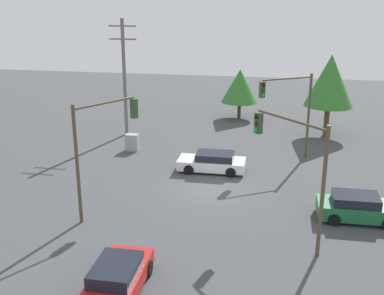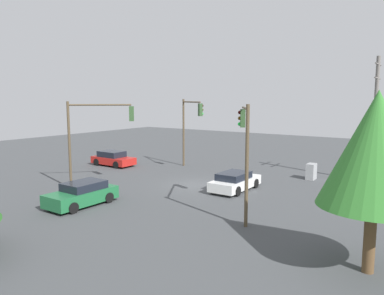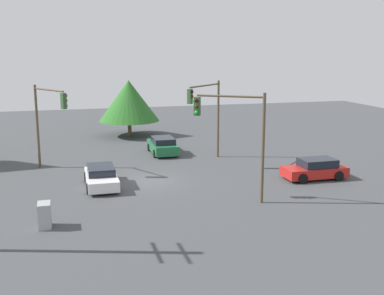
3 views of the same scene
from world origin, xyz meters
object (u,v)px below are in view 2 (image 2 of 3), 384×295
Objects in this scene: traffic_signal_aux at (95,128)px; traffic_signal_cross at (245,140)px; sedan_white at (235,181)px; electrical_cabinet at (311,172)px; sedan_green at (82,194)px; sedan_red at (113,159)px; traffic_signal_main at (190,121)px.

traffic_signal_cross is at bearing -43.93° from traffic_signal_aux.
sedan_white is 7.25m from electrical_cabinet.
traffic_signal_cross is at bearing -57.19° from sedan_white.
traffic_signal_cross reaches higher than sedan_white.
sedan_green is 5.73m from traffic_signal_aux.
sedan_red is 8.27m from traffic_signal_main.
traffic_signal_aux is at bearing -65.09° from traffic_signal_main.
traffic_signal_main is at bearing 146.05° from sedan_white.
sedan_white is at bearing -1.43° from traffic_signal_main.
traffic_signal_main is 4.99× the size of electrical_cabinet.
traffic_signal_cross is (6.74, 17.13, 3.50)m from sedan_red.
traffic_signal_main is at bearing -83.69° from sedan_green.
sedan_red is 9.41m from traffic_signal_aux.
sedan_red is 18.74m from traffic_signal_cross.
traffic_signal_main reaches higher than sedan_white.
sedan_green is at bearing -124.15° from sedan_white.
sedan_red reaches higher than electrical_cabinet.
electrical_cabinet is (-11.36, 0.10, -3.53)m from traffic_signal_cross.
traffic_signal_aux is (-3.55, -2.76, 3.56)m from sedan_green.
traffic_signal_main reaches higher than sedan_green.
traffic_signal_main is at bearing 113.55° from sedan_red.
traffic_signal_main is (-4.83, -7.17, 3.66)m from sedan_white.
traffic_signal_aux is 16.71m from electrical_cabinet.
traffic_signal_aux is at bearing -45.93° from electrical_cabinet.
electrical_cabinet is at bearing -121.02° from sedan_green.
traffic_signal_main is at bearing 16.07° from traffic_signal_cross.
traffic_signal_cross is 11.89m from electrical_cabinet.
traffic_signal_cross is (9.71, 10.32, -0.12)m from traffic_signal_main.
sedan_white is at bearing -124.15° from sedan_green.
traffic_signal_cross is at bearing 68.53° from sedan_red.
traffic_signal_aux is 4.89× the size of electrical_cabinet.
sedan_red is at bearing 37.85° from traffic_signal_cross.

